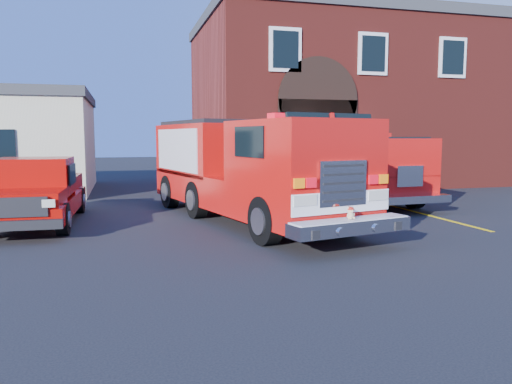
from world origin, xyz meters
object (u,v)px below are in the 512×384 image
object	(u,v)px
fire_station	(343,103)
fire_engine	(245,168)
pickup_truck	(38,193)
secondary_truck	(349,164)

from	to	relation	value
fire_station	fire_engine	xyz separation A→B (m)	(-8.20, -11.02, -2.71)
fire_engine	fire_station	bearing A→B (deg)	53.35
fire_station	fire_engine	distance (m)	14.00
fire_station	pickup_truck	distance (m)	17.58
fire_station	secondary_truck	distance (m)	8.73
fire_engine	pickup_truck	xyz separation A→B (m)	(-5.73, 0.83, -0.66)
pickup_truck	secondary_truck	bearing A→B (deg)	13.66
pickup_truck	fire_station	bearing A→B (deg)	36.18
fire_engine	secondary_truck	world-z (taller)	fire_engine
secondary_truck	fire_engine	bearing A→B (deg)	-145.32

